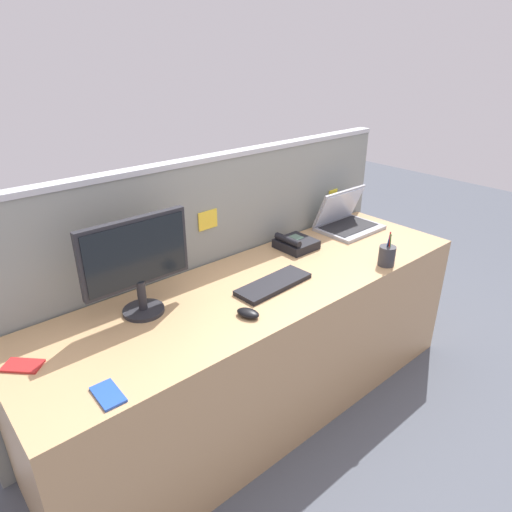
{
  "coord_description": "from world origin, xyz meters",
  "views": [
    {
      "loc": [
        -1.24,
        -1.38,
        1.74
      ],
      "look_at": [
        0.0,
        0.05,
        0.85
      ],
      "focal_mm": 31.72,
      "sensor_mm": 36.0,
      "label": 1
    }
  ],
  "objects_px": {
    "keyboard_main": "(274,284)",
    "computer_mouse_right_hand": "(248,313)",
    "desktop_monitor": "(137,259)",
    "pen_cup": "(387,255)",
    "cell_phone_blue_case": "(108,394)",
    "cell_phone_red_case": "(23,366)",
    "laptop": "(345,219)",
    "desk_phone": "(295,243)"
  },
  "relations": [
    {
      "from": "desktop_monitor",
      "to": "keyboard_main",
      "type": "distance_m",
      "value": 0.64
    },
    {
      "from": "cell_phone_blue_case",
      "to": "cell_phone_red_case",
      "type": "distance_m",
      "value": 0.37
    },
    {
      "from": "desk_phone",
      "to": "pen_cup",
      "type": "bearing_deg",
      "value": -65.89
    },
    {
      "from": "desk_phone",
      "to": "computer_mouse_right_hand",
      "type": "xyz_separation_m",
      "value": [
        -0.64,
        -0.36,
        -0.01
      ]
    },
    {
      "from": "desktop_monitor",
      "to": "cell_phone_blue_case",
      "type": "bearing_deg",
      "value": -130.55
    },
    {
      "from": "desk_phone",
      "to": "computer_mouse_right_hand",
      "type": "distance_m",
      "value": 0.73
    },
    {
      "from": "desk_phone",
      "to": "cell_phone_red_case",
      "type": "distance_m",
      "value": 1.43
    },
    {
      "from": "laptop",
      "to": "keyboard_main",
      "type": "relative_size",
      "value": 0.95
    },
    {
      "from": "pen_cup",
      "to": "computer_mouse_right_hand",
      "type": "bearing_deg",
      "value": 173.9
    },
    {
      "from": "laptop",
      "to": "computer_mouse_right_hand",
      "type": "relative_size",
      "value": 3.62
    },
    {
      "from": "cell_phone_blue_case",
      "to": "cell_phone_red_case",
      "type": "bearing_deg",
      "value": 117.5
    },
    {
      "from": "desktop_monitor",
      "to": "cell_phone_blue_case",
      "type": "distance_m",
      "value": 0.55
    },
    {
      "from": "cell_phone_blue_case",
      "to": "keyboard_main",
      "type": "bearing_deg",
      "value": 12.91
    },
    {
      "from": "laptop",
      "to": "cell_phone_red_case",
      "type": "distance_m",
      "value": 1.87
    },
    {
      "from": "desk_phone",
      "to": "cell_phone_red_case",
      "type": "xyz_separation_m",
      "value": [
        -1.43,
        -0.09,
        -0.02
      ]
    },
    {
      "from": "cell_phone_red_case",
      "to": "cell_phone_blue_case",
      "type": "bearing_deg",
      "value": -107.88
    },
    {
      "from": "desktop_monitor",
      "to": "cell_phone_red_case",
      "type": "height_order",
      "value": "desktop_monitor"
    },
    {
      "from": "keyboard_main",
      "to": "computer_mouse_right_hand",
      "type": "height_order",
      "value": "computer_mouse_right_hand"
    },
    {
      "from": "laptop",
      "to": "keyboard_main",
      "type": "xyz_separation_m",
      "value": [
        -0.82,
        -0.25,
        -0.05
      ]
    },
    {
      "from": "computer_mouse_right_hand",
      "to": "cell_phone_red_case",
      "type": "xyz_separation_m",
      "value": [
        -0.79,
        0.27,
        -0.01
      ]
    },
    {
      "from": "desktop_monitor",
      "to": "cell_phone_red_case",
      "type": "relative_size",
      "value": 3.52
    },
    {
      "from": "keyboard_main",
      "to": "cell_phone_blue_case",
      "type": "bearing_deg",
      "value": -171.4
    },
    {
      "from": "keyboard_main",
      "to": "cell_phone_blue_case",
      "type": "distance_m",
      "value": 0.9
    },
    {
      "from": "keyboard_main",
      "to": "desktop_monitor",
      "type": "bearing_deg",
      "value": 157.39
    },
    {
      "from": "keyboard_main",
      "to": "pen_cup",
      "type": "xyz_separation_m",
      "value": [
        0.58,
        -0.21,
        0.04
      ]
    },
    {
      "from": "pen_cup",
      "to": "desk_phone",
      "type": "bearing_deg",
      "value": 114.11
    },
    {
      "from": "computer_mouse_right_hand",
      "to": "cell_phone_red_case",
      "type": "distance_m",
      "value": 0.84
    },
    {
      "from": "desk_phone",
      "to": "computer_mouse_right_hand",
      "type": "bearing_deg",
      "value": -150.74
    },
    {
      "from": "desk_phone",
      "to": "cell_phone_blue_case",
      "type": "xyz_separation_m",
      "value": [
        -1.27,
        -0.42,
        -0.02
      ]
    },
    {
      "from": "pen_cup",
      "to": "keyboard_main",
      "type": "bearing_deg",
      "value": 160.25
    },
    {
      "from": "desktop_monitor",
      "to": "desk_phone",
      "type": "height_order",
      "value": "desktop_monitor"
    },
    {
      "from": "desktop_monitor",
      "to": "cell_phone_red_case",
      "type": "bearing_deg",
      "value": -173.87
    },
    {
      "from": "desk_phone",
      "to": "keyboard_main",
      "type": "xyz_separation_m",
      "value": [
        -0.38,
        -0.24,
        -0.02
      ]
    },
    {
      "from": "desktop_monitor",
      "to": "keyboard_main",
      "type": "xyz_separation_m",
      "value": [
        0.56,
        -0.2,
        -0.23
      ]
    },
    {
      "from": "computer_mouse_right_hand",
      "to": "cell_phone_blue_case",
      "type": "xyz_separation_m",
      "value": [
        -0.63,
        -0.06,
        -0.01
      ]
    },
    {
      "from": "desktop_monitor",
      "to": "pen_cup",
      "type": "distance_m",
      "value": 1.23
    },
    {
      "from": "pen_cup",
      "to": "cell_phone_blue_case",
      "type": "height_order",
      "value": "pen_cup"
    },
    {
      "from": "keyboard_main",
      "to": "computer_mouse_right_hand",
      "type": "xyz_separation_m",
      "value": [
        -0.25,
        -0.12,
        0.01
      ]
    },
    {
      "from": "desktop_monitor",
      "to": "computer_mouse_right_hand",
      "type": "relative_size",
      "value": 4.54
    },
    {
      "from": "cell_phone_red_case",
      "to": "desk_phone",
      "type": "bearing_deg",
      "value": -40.46
    },
    {
      "from": "cell_phone_blue_case",
      "to": "desktop_monitor",
      "type": "bearing_deg",
      "value": 50.78
    },
    {
      "from": "keyboard_main",
      "to": "pen_cup",
      "type": "distance_m",
      "value": 0.62
    }
  ]
}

